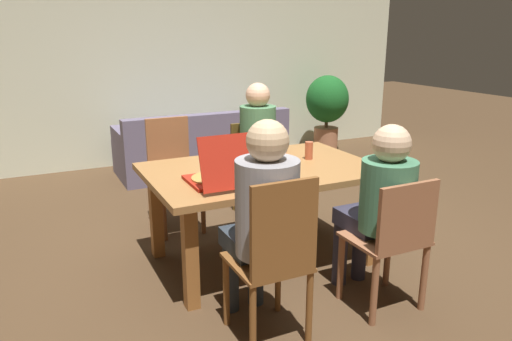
% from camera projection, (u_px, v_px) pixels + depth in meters
% --- Properties ---
extents(ground_plane, '(20.00, 20.00, 0.00)m').
position_uv_depth(ground_plane, '(262.00, 259.00, 3.75)').
color(ground_plane, '#4A3420').
extents(back_wall, '(7.63, 0.12, 2.94)m').
position_uv_depth(back_wall, '(147.00, 48.00, 6.18)').
color(back_wall, beige).
rests_on(back_wall, ground).
extents(dining_table, '(1.65, 1.08, 0.73)m').
position_uv_depth(dining_table, '(262.00, 180.00, 3.58)').
color(dining_table, '#9C6A39').
rests_on(dining_table, ground).
extents(chair_0, '(0.39, 0.42, 0.85)m').
position_uv_depth(chair_0, '(254.00, 166.00, 4.63)').
color(chair_0, brown).
rests_on(chair_0, ground).
extents(person_0, '(0.33, 0.52, 1.24)m').
position_uv_depth(person_0, '(260.00, 140.00, 4.45)').
color(person_0, '#2C3A3C').
rests_on(person_0, ground).
extents(chair_1, '(0.45, 0.40, 0.86)m').
position_uv_depth(chair_1, '(393.00, 239.00, 2.95)').
color(chair_1, '#925A3B').
rests_on(chair_1, ground).
extents(person_1, '(0.33, 0.55, 1.17)m').
position_uv_depth(person_1, '(380.00, 199.00, 3.01)').
color(person_1, '#2F2D3E').
rests_on(person_1, ground).
extents(chair_2, '(0.40, 0.42, 0.98)m').
position_uv_depth(chair_2, '(275.00, 255.00, 2.61)').
color(chair_2, brown).
rests_on(chair_2, ground).
extents(person_2, '(0.35, 0.54, 1.26)m').
position_uv_depth(person_2, '(263.00, 211.00, 2.68)').
color(person_2, '#2B333C').
rests_on(person_2, ground).
extents(chair_3, '(0.40, 0.44, 0.96)m').
position_uv_depth(chair_3, '(173.00, 170.00, 4.27)').
color(chair_3, '#965B37').
rests_on(chair_3, ground).
extents(pizza_box_0, '(0.34, 0.44, 0.35)m').
position_uv_depth(pizza_box_0, '(216.00, 176.00, 3.16)').
color(pizza_box_0, '#AF2214').
rests_on(pizza_box_0, dining_table).
extents(plate_0, '(0.25, 0.25, 0.03)m').
position_uv_depth(plate_0, '(282.00, 176.00, 3.32)').
color(plate_0, white).
rests_on(plate_0, dining_table).
extents(plate_1, '(0.22, 0.22, 0.03)m').
position_uv_depth(plate_1, '(257.00, 157.00, 3.80)').
color(plate_1, white).
rests_on(plate_1, dining_table).
extents(drinking_glass_0, '(0.06, 0.06, 0.13)m').
position_uv_depth(drinking_glass_0, '(283.00, 145.00, 3.97)').
color(drinking_glass_0, '#B44A2B').
rests_on(drinking_glass_0, dining_table).
extents(drinking_glass_1, '(0.07, 0.07, 0.14)m').
position_uv_depth(drinking_glass_1, '(266.00, 161.00, 3.47)').
color(drinking_glass_1, silver).
rests_on(drinking_glass_1, dining_table).
extents(drinking_glass_2, '(0.08, 0.08, 0.15)m').
position_uv_depth(drinking_glass_2, '(250.00, 157.00, 3.54)').
color(drinking_glass_2, '#E0C267').
rests_on(drinking_glass_2, dining_table).
extents(drinking_glass_3, '(0.06, 0.06, 0.14)m').
position_uv_depth(drinking_glass_3, '(309.00, 150.00, 3.76)').
color(drinking_glass_3, '#B14F32').
rests_on(drinking_glass_3, dining_table).
extents(couch, '(2.03, 0.84, 0.77)m').
position_uv_depth(couch, '(202.00, 150.00, 6.01)').
color(couch, slate).
rests_on(couch, ground).
extents(potted_plant, '(0.60, 0.60, 1.09)m').
position_uv_depth(potted_plant, '(327.00, 105.00, 6.92)').
color(potted_plant, '#AB6E4E').
rests_on(potted_plant, ground).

